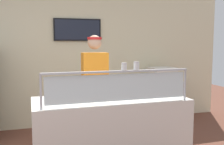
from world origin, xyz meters
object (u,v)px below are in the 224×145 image
at_px(pizza_box_stack, 162,74).
at_px(parmesan_shaker, 124,67).
at_px(pizza_tray, 105,96).
at_px(pepper_flake_shaker, 136,66).
at_px(worker_figure, 95,85).
at_px(pizza_server, 109,94).

bearing_deg(pizza_box_stack, parmesan_shaker, -127.76).
xyz_separation_m(pizza_tray, pizza_box_stack, (1.64, 1.57, 0.05)).
relative_size(pepper_flake_shaker, pizza_box_stack, 0.19).
distance_m(pizza_tray, pepper_flake_shaker, 0.64).
xyz_separation_m(worker_figure, pizza_box_stack, (1.62, 0.93, 0.01)).
bearing_deg(pizza_box_stack, pepper_flake_shaker, -124.96).
xyz_separation_m(pepper_flake_shaker, pizza_box_stack, (1.39, 1.99, -0.36)).
distance_m(worker_figure, pizza_box_stack, 1.87).
xyz_separation_m(pizza_server, worker_figure, (-0.02, 0.65, 0.02)).
bearing_deg(pepper_flake_shaker, parmesan_shaker, 180.00).
height_order(pizza_server, worker_figure, worker_figure).
height_order(parmesan_shaker, worker_figure, worker_figure).
relative_size(parmesan_shaker, worker_figure, 0.05).
xyz_separation_m(pizza_tray, worker_figure, (0.02, 0.63, 0.04)).
xyz_separation_m(pizza_tray, pepper_flake_shaker, (0.25, -0.42, 0.41)).
relative_size(pizza_tray, pizza_server, 1.59).
relative_size(pizza_tray, pepper_flake_shaker, 4.63).
bearing_deg(pizza_server, pizza_tray, 163.22).
xyz_separation_m(pepper_flake_shaker, worker_figure, (-0.23, 1.05, -0.37)).
distance_m(pizza_tray, worker_figure, 0.64).
bearing_deg(worker_figure, pepper_flake_shaker, -77.76).
distance_m(pizza_server, worker_figure, 0.65).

